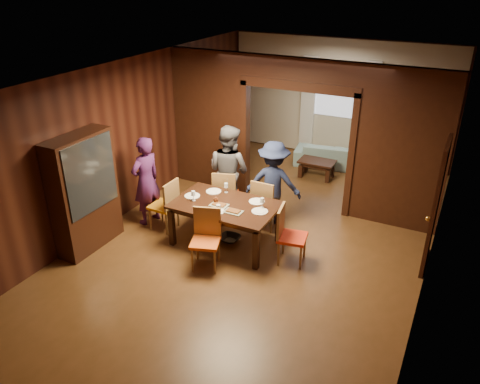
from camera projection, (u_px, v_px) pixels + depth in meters
The scene contains 32 objects.
floor at pixel (261, 239), 8.31m from camera, with size 9.00×9.00×0.00m, color #4E3116.
ceiling at pixel (264, 74), 7.04m from camera, with size 5.50×9.00×0.02m, color silver.
room_walls at pixel (302, 128), 9.17m from camera, with size 5.52×9.01×2.90m.
person_purple at pixel (146, 181), 8.52m from camera, with size 0.61×0.40×1.67m, color #481B51.
person_grey at pixel (229, 171), 8.79m from camera, with size 0.87×0.68×1.78m, color #515057.
person_navy at pixel (273, 183), 8.55m from camera, with size 1.03×0.59×1.59m, color #1B2344.
sofa at pixel (335, 155), 11.20m from camera, with size 1.89×0.74×0.55m, color #84ABAD.
serving_bowl at pixel (229, 200), 7.89m from camera, with size 0.36×0.36×0.09m, color black.
dining_table at pixel (226, 224), 8.03m from camera, with size 1.75×1.09×0.76m, color black.
coffee_table at pixel (317, 169), 10.64m from camera, with size 0.80×0.50×0.40m, color black.
chair_left at pixel (163, 204), 8.45m from camera, with size 0.44×0.44×0.97m, color orange, non-canonical shape.
chair_right at pixel (292, 236), 7.47m from camera, with size 0.44×0.44×0.97m, color red, non-canonical shape.
chair_far_l at pixel (226, 193), 8.87m from camera, with size 0.44×0.44×0.97m, color #E74615, non-canonical shape.
chair_far_r at pixel (266, 203), 8.50m from camera, with size 0.44×0.44×0.97m, color #CA6113, non-canonical shape.
chair_near at pixel (205, 240), 7.34m from camera, with size 0.44×0.44×0.97m, color #DB5414, non-canonical shape.
hutch at pixel (84, 193), 7.70m from camera, with size 0.40×1.20×2.00m, color black.
door_right at pixel (436, 207), 7.16m from camera, with size 0.06×0.90×2.10m, color black.
window_far at pixel (339, 90), 11.13m from camera, with size 1.20×0.03×1.30m, color silver.
curtain_left at pixel (308, 105), 11.60m from camera, with size 0.35×0.06×2.40m, color white.
curtain_right at pixel (368, 113), 10.99m from camera, with size 0.35×0.06×2.40m, color white.
plate_left at pixel (192, 196), 8.13m from camera, with size 0.27×0.27×0.01m, color white.
plate_far_l at pixel (214, 191), 8.29m from camera, with size 0.27×0.27×0.01m, color white.
plate_far_r at pixel (257, 201), 7.93m from camera, with size 0.27×0.27×0.01m, color white.
plate_right at pixel (260, 211), 7.62m from camera, with size 0.27×0.27×0.01m, color silver.
plate_near at pixel (216, 211), 7.62m from camera, with size 0.27×0.27×0.01m, color white.
platter_a at pixel (219, 205), 7.80m from camera, with size 0.30×0.20×0.04m, color gray.
platter_b at pixel (233, 211), 7.60m from camera, with size 0.30×0.20×0.04m, color gray.
wineglass_left at pixel (193, 196), 7.94m from camera, with size 0.08×0.08×0.18m, color white, non-canonical shape.
wineglass_far at pixel (226, 188), 8.23m from camera, with size 0.08×0.08×0.18m, color white, non-canonical shape.
wineglass_right at pixel (262, 203), 7.70m from camera, with size 0.08×0.08×0.18m, color silver, non-canonical shape.
tumbler at pixel (218, 209), 7.57m from camera, with size 0.07×0.07×0.14m, color silver.
condiment_jar at pixel (216, 200), 7.87m from camera, with size 0.08×0.08×0.11m, color #512613, non-canonical shape.
Camera 1 is at (2.89, -6.51, 4.39)m, focal length 35.00 mm.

